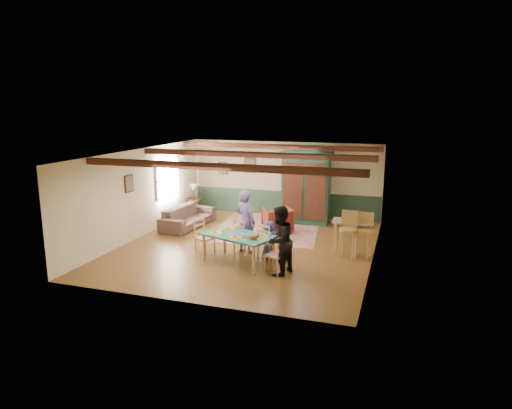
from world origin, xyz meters
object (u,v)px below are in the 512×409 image
(person_woman, at_px, (279,241))
(armchair, at_px, (277,220))
(dining_chair_end_right, at_px, (276,254))
(sofa, at_px, (188,217))
(table_lamp, at_px, (193,192))
(bar_stool_left, at_px, (348,235))
(dining_chair_far_right, at_px, (268,241))
(armoire, at_px, (306,188))
(cat, at_px, (253,236))
(counter_table, at_px, (352,237))
(dining_chair_far_left, at_px, (244,236))
(end_table, at_px, (194,207))
(dining_table, at_px, (238,249))
(person_man, at_px, (245,221))
(dining_chair_end_left, at_px, (205,237))
(person_child, at_px, (270,240))
(bar_stool_right, at_px, (363,236))

(person_woman, relative_size, armchair, 1.91)
(person_woman, distance_m, armchair, 3.73)
(dining_chair_end_right, relative_size, sofa, 0.42)
(table_lamp, height_order, bar_stool_left, bar_stool_left)
(dining_chair_far_right, height_order, armoire, armoire)
(cat, xyz_separation_m, table_lamp, (-3.92, 4.75, 0.01))
(cat, relative_size, counter_table, 0.34)
(dining_chair_far_left, bearing_deg, cat, 139.20)
(sofa, bearing_deg, dining_chair_end_right, -125.60)
(person_woman, distance_m, end_table, 6.76)
(dining_table, bearing_deg, table_lamp, 127.42)
(person_man, distance_m, counter_table, 2.98)
(person_woman, height_order, armchair, person_woman)
(dining_chair_end_right, distance_m, person_woman, 0.37)
(dining_table, relative_size, table_lamp, 3.38)
(dining_chair_far_left, distance_m, dining_chair_end_left, 1.06)
(cat, relative_size, table_lamp, 0.68)
(dining_chair_far_left, distance_m, armoire, 3.89)
(end_table, relative_size, counter_table, 0.55)
(dining_table, height_order, end_table, dining_table)
(person_man, relative_size, sofa, 0.76)
(person_man, bearing_deg, person_woman, 154.13)
(bar_stool_left, bearing_deg, dining_chair_far_left, -167.57)
(counter_table, relative_size, bar_stool_left, 0.87)
(person_child, bearing_deg, counter_table, -130.91)
(dining_chair_end_right, distance_m, table_lamp, 6.65)
(cat, height_order, end_table, cat)
(person_child, xyz_separation_m, counter_table, (2.03, 1.17, -0.06))
(bar_stool_left, bearing_deg, counter_table, 83.99)
(dining_chair_far_right, relative_size, dining_chair_end_right, 1.00)
(dining_chair_end_left, height_order, person_man, person_man)
(dining_chair_end_left, relative_size, end_table, 1.63)
(counter_table, bearing_deg, dining_chair_end_left, -159.37)
(dining_table, distance_m, sofa, 4.03)
(dining_chair_far_left, relative_size, counter_table, 0.89)
(armchair, bearing_deg, bar_stool_right, 117.76)
(person_woman, bearing_deg, cat, -81.87)
(dining_table, relative_size, armchair, 2.08)
(person_woman, height_order, bar_stool_right, person_woman)
(dining_chair_far_right, bearing_deg, counter_table, -129.64)
(dining_table, relative_size, bar_stool_right, 1.52)
(armoire, relative_size, sofa, 1.06)
(armoire, distance_m, table_lamp, 4.22)
(dining_chair_far_left, height_order, armoire, armoire)
(dining_chair_far_left, relative_size, person_woman, 0.58)
(cat, bearing_deg, person_child, 99.46)
(dining_chair_far_left, xyz_separation_m, person_woman, (1.35, -1.24, 0.36))
(table_lamp, height_order, counter_table, table_lamp)
(dining_chair_far_right, relative_size, table_lamp, 1.78)
(dining_chair_far_left, xyz_separation_m, sofa, (-2.71, 2.02, -0.14))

